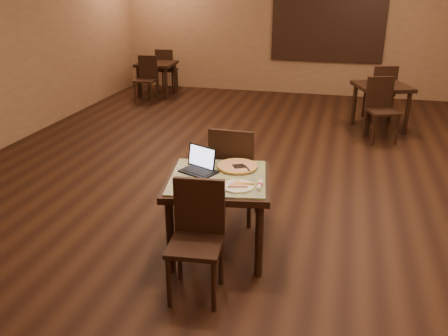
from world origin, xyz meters
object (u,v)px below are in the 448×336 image
(pizza_pan, at_px, (237,168))
(other_table_a_chair_far, at_px, (381,90))
(other_table_b, at_px, (157,68))
(other_table_a_chair_near, at_px, (381,105))
(other_table_b_chair_near, at_px, (147,76))
(chair_main_near, at_px, (197,232))
(other_table_b_chair_far, at_px, (166,67))
(other_table_a, at_px, (382,93))
(tiled_table, at_px, (218,187))
(chair_main_far, at_px, (234,170))
(laptop, at_px, (200,165))

(pizza_pan, bearing_deg, other_table_a_chair_far, 72.08)
(other_table_a_chair_far, bearing_deg, other_table_b, -29.95)
(other_table_a_chair_near, bearing_deg, other_table_b_chair_near, 142.53)
(chair_main_near, relative_size, other_table_a_chair_near, 0.97)
(other_table_a_chair_far, bearing_deg, other_table_b_chair_far, -36.35)
(other_table_a_chair_far, distance_m, other_table_b_chair_far, 4.78)
(other_table_a_chair_near, distance_m, other_table_b, 4.94)
(other_table_a_chair_far, xyz_separation_m, other_table_b_chair_far, (-4.59, 1.35, -0.03))
(chair_main_near, xyz_separation_m, other_table_a, (1.64, 5.03, 0.10))
(tiled_table, bearing_deg, other_table_b, 107.02)
(other_table_b, xyz_separation_m, other_table_b_chair_far, (0.00, 0.54, -0.07))
(chair_main_far, height_order, laptop, chair_main_far)
(other_table_a, xyz_separation_m, other_table_a_chair_near, (-0.03, -0.58, -0.08))
(chair_main_near, height_order, other_table_a, chair_main_near)
(other_table_b_chair_near, bearing_deg, other_table_a, -12.85)
(chair_main_near, bearing_deg, other_table_b, 108.89)
(other_table_a_chair_near, height_order, other_table_b_chair_far, other_table_a_chair_near)
(chair_main_near, bearing_deg, other_table_a_chair_near, 64.51)
(pizza_pan, distance_m, other_table_b, 6.35)
(pizza_pan, relative_size, other_table_a, 0.31)
(other_table_b_chair_near, xyz_separation_m, other_table_b_chair_far, (0.01, 1.08, 0.00))
(pizza_pan, xyz_separation_m, other_table_b_chair_near, (-3.06, 5.02, -0.24))
(other_table_a_chair_near, relative_size, other_table_b_chair_near, 1.07)
(other_table_a_chair_near, bearing_deg, tiled_table, -132.64)
(other_table_a_chair_near, bearing_deg, pizza_pan, -132.37)
(chair_main_far, distance_m, other_table_a_chair_near, 3.60)
(tiled_table, bearing_deg, other_table_a, 59.92)
(other_table_a_chair_near, height_order, other_table_a_chair_far, same)
(tiled_table, relative_size, chair_main_near, 1.11)
(chair_main_near, height_order, other_table_b_chair_far, chair_main_near)
(laptop, distance_m, other_table_a_chair_near, 4.15)
(tiled_table, xyz_separation_m, other_table_b_chair_near, (-2.94, 5.26, -0.14))
(tiled_table, xyz_separation_m, pizza_pan, (0.12, 0.24, 0.11))
(pizza_pan, distance_m, other_table_a_chair_near, 3.89)
(laptop, distance_m, other_table_b_chair_far, 6.82)
(laptop, relative_size, other_table_a, 0.36)
(tiled_table, xyz_separation_m, chair_main_far, (-0.00, 0.61, -0.07))
(laptop, bearing_deg, chair_main_near, -51.06)
(tiled_table, relative_size, other_table_b, 1.34)
(chair_main_far, bearing_deg, other_table_a, -111.81)
(other_table_b, bearing_deg, laptop, -66.70)
(other_table_b_chair_far, bearing_deg, laptop, 111.30)
(tiled_table, height_order, chair_main_far, chair_main_far)
(tiled_table, bearing_deg, other_table_b_chair_near, 109.37)
(chair_main_near, xyz_separation_m, other_table_b, (-2.93, 6.42, 0.06))
(tiled_table, distance_m, other_table_a_chair_far, 5.26)
(chair_main_near, xyz_separation_m, other_table_b_chair_far, (-2.93, 6.96, -0.02))
(laptop, relative_size, other_table_b_chair_near, 0.41)
(chair_main_far, bearing_deg, other_table_b_chair_far, -61.53)
(other_table_a, xyz_separation_m, other_table_b_chair_far, (-4.56, 1.93, -0.11))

